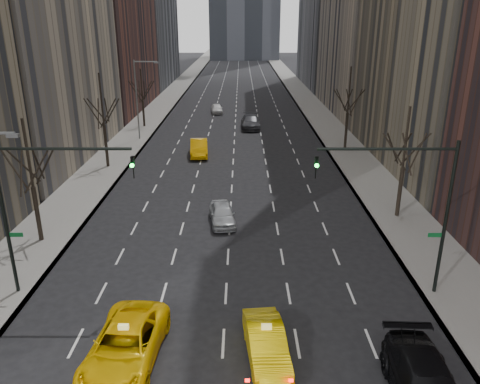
{
  "coord_description": "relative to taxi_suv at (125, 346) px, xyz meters",
  "views": [
    {
      "loc": [
        0.77,
        -8.97,
        13.38
      ],
      "look_at": [
        0.72,
        17.73,
        3.5
      ],
      "focal_mm": 35.0,
      "sensor_mm": 36.0,
      "label": 1
    }
  ],
  "objects": [
    {
      "name": "tree_rw_c",
      "position": [
        15.98,
        33.22,
        3.22
      ],
      "size": [
        3.36,
        3.5,
        8.74
      ],
      "color": "black",
      "rests_on": "ground"
    },
    {
      "name": "taxi_sedan",
      "position": [
        5.81,
        0.28,
        -0.09
      ],
      "size": [
        2.01,
        4.53,
        1.45
      ],
      "primitive_type": "imported",
      "rotation": [
        0.0,
        0.0,
        0.11
      ],
      "color": "yellow",
      "rests_on": "ground"
    },
    {
      "name": "far_car_white",
      "position": [
        1.1,
        55.02,
        -0.13
      ],
      "size": [
        2.03,
        4.18,
        1.37
      ],
      "primitive_type": "imported",
      "rotation": [
        0.0,
        0.0,
        0.1
      ],
      "color": "silver",
      "rests_on": "ground"
    },
    {
      "name": "streetlight_far",
      "position": [
        -6.86,
        38.22,
        4.8
      ],
      "size": [
        2.83,
        0.22,
        9.0
      ],
      "color": "slate",
      "rests_on": "ground"
    },
    {
      "name": "silver_sedan_ahead",
      "position": [
        3.45,
        14.15,
        -0.12
      ],
      "size": [
        2.17,
        4.26,
        1.39
      ],
      "primitive_type": "imported",
      "rotation": [
        0.0,
        0.0,
        0.14
      ],
      "color": "#A5A8AD",
      "rests_on": "ground"
    },
    {
      "name": "taxi_suv",
      "position": [
        0.0,
        0.0,
        0.0
      ],
      "size": [
        3.1,
        6.04,
        1.63
      ],
      "primitive_type": "imported",
      "rotation": [
        0.0,
        0.0,
        -0.07
      ],
      "color": "#F8C305",
      "rests_on": "ground"
    },
    {
      "name": "tree_lw_d",
      "position": [
        -8.02,
        45.22,
        2.75
      ],
      "size": [
        3.36,
        3.5,
        7.36
      ],
      "color": "black",
      "rests_on": "ground"
    },
    {
      "name": "sidewalk_left",
      "position": [
        -8.27,
        63.22,
        -0.74
      ],
      "size": [
        4.5,
        320.0,
        0.15
      ],
      "primitive_type": "cube",
      "color": "slate",
      "rests_on": "ground"
    },
    {
      "name": "far_taxi",
      "position": [
        0.38,
        31.44,
        0.01
      ],
      "size": [
        2.18,
        5.14,
        1.65
      ],
      "primitive_type": "imported",
      "rotation": [
        0.0,
        0.0,
        0.09
      ],
      "color": "#FFAE05",
      "rests_on": "ground"
    },
    {
      "name": "tree_rw_b",
      "position": [
        15.98,
        15.22,
        2.9
      ],
      "size": [
        3.36,
        3.5,
        7.82
      ],
      "color": "black",
      "rests_on": "ground"
    },
    {
      "name": "traffic_mast_left",
      "position": [
        -5.13,
        5.21,
        4.67
      ],
      "size": [
        6.69,
        0.39,
        8.0
      ],
      "color": "black",
      "rests_on": "ground"
    },
    {
      "name": "traffic_mast_right",
      "position": [
        13.09,
        5.21,
        4.67
      ],
      "size": [
        6.69,
        0.39,
        8.0
      ],
      "color": "black",
      "rests_on": "ground"
    },
    {
      "name": "tree_lw_b",
      "position": [
        -8.02,
        11.22,
        2.9
      ],
      "size": [
        3.36,
        3.5,
        7.82
      ],
      "color": "black",
      "rests_on": "ground"
    },
    {
      "name": "far_suv_grey",
      "position": [
        6.0,
        44.54,
        0.03
      ],
      "size": [
        2.5,
        5.9,
        1.7
      ],
      "primitive_type": "imported",
      "rotation": [
        0.0,
        0.0,
        0.02
      ],
      "color": "#333339",
      "rests_on": "ground"
    },
    {
      "name": "sidewalk_right",
      "position": [
        16.23,
        63.22,
        -0.74
      ],
      "size": [
        4.5,
        320.0,
        0.15
      ],
      "primitive_type": "cube",
      "color": "slate",
      "rests_on": "ground"
    },
    {
      "name": "tree_lw_c",
      "position": [
        -8.02,
        27.22,
        3.22
      ],
      "size": [
        3.36,
        3.5,
        8.74
      ],
      "color": "black",
      "rests_on": "ground"
    }
  ]
}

